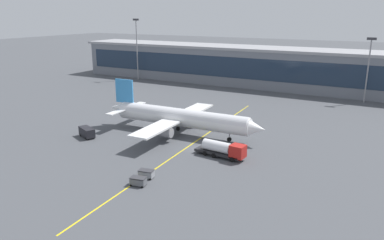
# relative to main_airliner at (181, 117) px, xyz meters

# --- Properties ---
(ground_plane) EXTENTS (700.00, 700.00, 0.00)m
(ground_plane) POSITION_rel_main_airliner_xyz_m (8.11, -7.24, -4.06)
(ground_plane) COLOR #47494F
(apron_lead_in_line) EXTENTS (3.97, 79.93, 0.01)m
(apron_lead_in_line) POSITION_rel_main_airliner_xyz_m (5.97, -5.24, -4.06)
(apron_lead_in_line) COLOR yellow
(apron_lead_in_line) RESTS_ON ground_plane
(terminal_building) EXTENTS (184.84, 19.00, 15.07)m
(terminal_building) POSITION_rel_main_airliner_xyz_m (6.77, 69.03, 3.49)
(terminal_building) COLOR slate
(terminal_building) RESTS_ON ground_plane
(main_airliner) EXTENTS (41.59, 32.76, 11.96)m
(main_airliner) POSITION_rel_main_airliner_xyz_m (0.00, 0.00, 0.00)
(main_airliner) COLOR white
(main_airliner) RESTS_ON ground_plane
(fuel_tanker) EXTENTS (10.97, 3.40, 3.25)m
(fuel_tanker) POSITION_rel_main_airliner_xyz_m (15.37, -9.23, -2.32)
(fuel_tanker) COLOR #232326
(fuel_tanker) RESTS_ON ground_plane
(crew_van) EXTENTS (5.42, 3.96, 2.30)m
(crew_van) POSITION_rel_main_airliner_xyz_m (-17.73, -12.97, -2.75)
(crew_van) COLOR black
(crew_van) RESTS_ON ground_plane
(baggage_cart_0) EXTENTS (2.89, 2.05, 1.48)m
(baggage_cart_0) POSITION_rel_main_airliner_xyz_m (8.14, -27.84, -3.28)
(baggage_cart_0) COLOR #595B60
(baggage_cart_0) RESTS_ON ground_plane
(baggage_cart_1) EXTENTS (2.89, 2.05, 1.48)m
(baggage_cart_1) POSITION_rel_main_airliner_xyz_m (7.53, -24.70, -3.28)
(baggage_cart_1) COLOR gray
(baggage_cart_1) RESTS_ON ground_plane
(apron_light_mast_0) EXTENTS (2.80, 0.50, 25.64)m
(apron_light_mast_0) POSITION_rel_main_airliner_xyz_m (-55.31, 57.07, 10.78)
(apron_light_mast_0) COLOR gray
(apron_light_mast_0) RESTS_ON ground_plane
(apron_light_mast_1) EXTENTS (2.80, 0.50, 20.67)m
(apron_light_mast_1) POSITION_rel_main_airliner_xyz_m (35.30, 57.07, 8.21)
(apron_light_mast_1) COLOR gray
(apron_light_mast_1) RESTS_ON ground_plane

